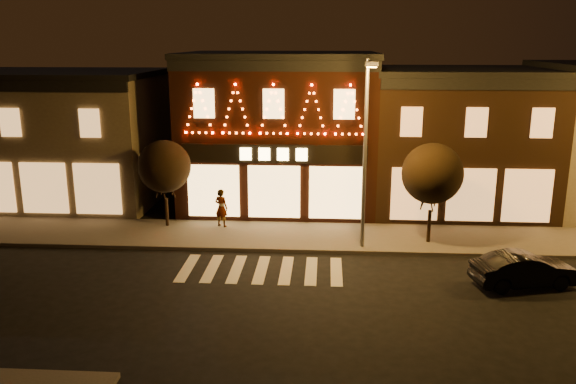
# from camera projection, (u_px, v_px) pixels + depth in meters

# --- Properties ---
(ground) EXTENTS (120.00, 120.00, 0.00)m
(ground) POSITION_uv_depth(u_px,v_px,m) (248.00, 315.00, 19.80)
(ground) COLOR black
(ground) RESTS_ON ground
(sidewalk_far) EXTENTS (44.00, 4.00, 0.15)m
(sidewalk_far) POSITION_uv_depth(u_px,v_px,m) (314.00, 237.00, 27.39)
(sidewalk_far) COLOR #47423D
(sidewalk_far) RESTS_ON ground
(building_left) EXTENTS (12.20, 8.28, 7.30)m
(building_left) POSITION_uv_depth(u_px,v_px,m) (50.00, 136.00, 33.22)
(building_left) COLOR brown
(building_left) RESTS_ON ground
(building_pulp) EXTENTS (10.20, 8.34, 8.30)m
(building_pulp) POSITION_uv_depth(u_px,v_px,m) (280.00, 130.00, 32.26)
(building_pulp) COLOR black
(building_pulp) RESTS_ON ground
(building_right_a) EXTENTS (9.20, 8.28, 7.50)m
(building_right_a) POSITION_uv_depth(u_px,v_px,m) (456.00, 139.00, 31.78)
(building_right_a) COLOR black
(building_right_a) RESTS_ON ground
(streetlamp_mid) EXTENTS (0.51, 1.83, 8.04)m
(streetlamp_mid) POSITION_uv_depth(u_px,v_px,m) (366.00, 141.00, 24.52)
(streetlamp_mid) COLOR #59595E
(streetlamp_mid) RESTS_ON sidewalk_far
(tree_left) EXTENTS (2.51, 2.51, 4.20)m
(tree_left) POSITION_uv_depth(u_px,v_px,m) (164.00, 167.00, 28.10)
(tree_left) COLOR black
(tree_left) RESTS_ON sidewalk_far
(tree_right) EXTENTS (2.68, 2.68, 4.47)m
(tree_right) POSITION_uv_depth(u_px,v_px,m) (432.00, 174.00, 25.72)
(tree_right) COLOR black
(tree_right) RESTS_ON sidewalk_far
(dark_sedan) EXTENTS (4.08, 2.15, 1.28)m
(dark_sedan) POSITION_uv_depth(u_px,v_px,m) (524.00, 270.00, 21.95)
(dark_sedan) COLOR black
(dark_sedan) RESTS_ON ground
(pedestrian) EXTENTS (0.80, 0.68, 1.86)m
(pedestrian) POSITION_uv_depth(u_px,v_px,m) (221.00, 208.00, 28.45)
(pedestrian) COLOR gray
(pedestrian) RESTS_ON sidewalk_far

